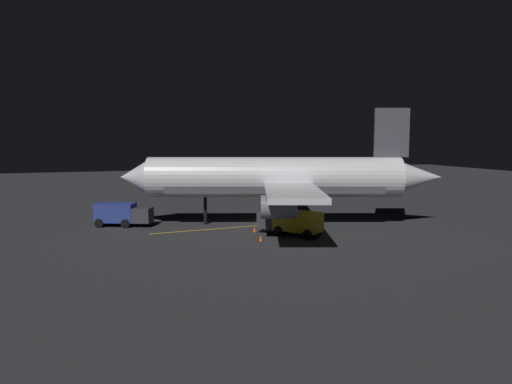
{
  "coord_description": "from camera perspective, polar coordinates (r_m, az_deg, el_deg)",
  "views": [
    {
      "loc": [
        -47.87,
        18.33,
        9.15
      ],
      "look_at": [
        0.0,
        2.0,
        3.5
      ],
      "focal_mm": 34.56,
      "sensor_mm": 36.0,
      "label": 1
    }
  ],
  "objects": [
    {
      "name": "airliner",
      "position": [
        51.47,
        2.73,
        1.51
      ],
      "size": [
        29.81,
        33.09,
        12.13
      ],
      "color": "white",
      "rests_on": "ground_plane"
    },
    {
      "name": "apron_guide_stripe",
      "position": [
        50.46,
        -2.02,
        -4.07
      ],
      "size": [
        1.73,
        18.22,
        0.01
      ],
      "primitive_type": "cube",
      "rotation": [
        0.0,
        0.0,
        0.08
      ],
      "color": "gold",
      "rests_on": "ground_plane"
    },
    {
      "name": "ground_plane",
      "position": [
        52.09,
        2.09,
        -3.86
      ],
      "size": [
        180.0,
        180.0,
        0.2
      ],
      "primitive_type": "cube",
      "color": "#2C2C30"
    },
    {
      "name": "baggage_truck",
      "position": [
        52.64,
        -15.31,
        -2.52
      ],
      "size": [
        4.19,
        6.05,
        2.37
      ],
      "color": "navy",
      "rests_on": "ground_plane"
    },
    {
      "name": "traffic_cone_near_right",
      "position": [
        43.51,
        0.56,
        -5.43
      ],
      "size": [
        0.5,
        0.5,
        0.55
      ],
      "color": "#EA590F",
      "rests_on": "ground_plane"
    },
    {
      "name": "ground_crew_worker",
      "position": [
        51.92,
        -13.31,
        -2.96
      ],
      "size": [
        0.4,
        0.4,
        1.74
      ],
      "color": "black",
      "rests_on": "ground_plane"
    },
    {
      "name": "catering_truck",
      "position": [
        46.39,
        4.19,
        -3.52
      ],
      "size": [
        6.09,
        5.4,
        2.27
      ],
      "color": "gold",
      "rests_on": "ground_plane"
    },
    {
      "name": "traffic_cone_near_left",
      "position": [
        47.58,
        -0.17,
        -4.41
      ],
      "size": [
        0.5,
        0.5,
        0.55
      ],
      "color": "#EA590F",
      "rests_on": "ground_plane"
    }
  ]
}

